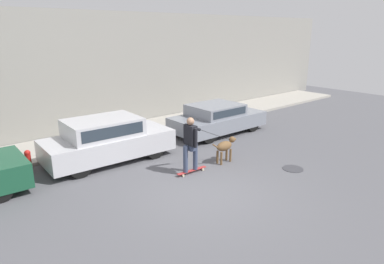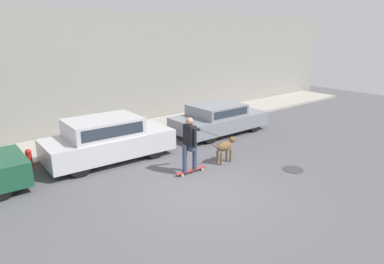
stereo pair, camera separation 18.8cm
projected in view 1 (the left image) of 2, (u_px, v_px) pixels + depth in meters
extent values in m
plane|color=#545459|center=(203.00, 192.00, 8.81)|extent=(36.00, 36.00, 0.00)
cube|color=gray|center=(81.00, 74.00, 13.38)|extent=(32.00, 0.30, 4.76)
cube|color=#A39E93|center=(101.00, 138.00, 13.05)|extent=(30.00, 2.37, 0.12)
cylinder|color=black|center=(133.00, 138.00, 12.18)|extent=(0.68, 0.22, 0.67)
cylinder|color=black|center=(155.00, 148.00, 11.08)|extent=(0.68, 0.22, 0.67)
cylinder|color=black|center=(62.00, 152.00, 10.72)|extent=(0.68, 0.22, 0.67)
cylinder|color=black|center=(80.00, 166.00, 9.61)|extent=(0.68, 0.22, 0.67)
cube|color=#BCBCC1|center=(109.00, 145.00, 10.84)|extent=(4.05, 1.85, 0.65)
cube|color=#BCBCC1|center=(103.00, 127.00, 10.58)|extent=(2.26, 1.62, 0.54)
cube|color=#28333D|center=(114.00, 132.00, 9.99)|extent=(1.94, 0.08, 0.34)
cylinder|color=black|center=(225.00, 117.00, 15.22)|extent=(0.65, 0.21, 0.65)
cylinder|color=black|center=(252.00, 124.00, 14.06)|extent=(0.65, 0.21, 0.65)
cylinder|color=black|center=(182.00, 126.00, 13.73)|extent=(0.65, 0.21, 0.65)
cylinder|color=black|center=(209.00, 135.00, 12.58)|extent=(0.65, 0.21, 0.65)
cube|color=gray|center=(218.00, 121.00, 13.86)|extent=(3.93, 1.84, 0.56)
cube|color=gray|center=(215.00, 110.00, 13.62)|extent=(2.00, 1.65, 0.43)
cube|color=#28333D|center=(230.00, 113.00, 13.01)|extent=(1.74, 0.03, 0.28)
cylinder|color=brown|center=(227.00, 154.00, 10.94)|extent=(0.07, 0.07, 0.42)
cylinder|color=brown|center=(230.00, 155.00, 10.83)|extent=(0.07, 0.07, 0.42)
cylinder|color=brown|center=(217.00, 157.00, 10.67)|extent=(0.07, 0.07, 0.42)
cylinder|color=brown|center=(221.00, 159.00, 10.55)|extent=(0.07, 0.07, 0.42)
ellipsoid|color=brown|center=(224.00, 146.00, 10.65)|extent=(0.62, 0.33, 0.30)
sphere|color=brown|center=(232.00, 140.00, 10.85)|extent=(0.20, 0.20, 0.20)
cylinder|color=brown|center=(234.00, 139.00, 10.91)|extent=(0.11, 0.09, 0.09)
cylinder|color=brown|center=(215.00, 146.00, 10.37)|extent=(0.25, 0.05, 0.19)
cylinder|color=beige|center=(200.00, 168.00, 10.27)|extent=(0.07, 0.03, 0.07)
cylinder|color=beige|center=(203.00, 169.00, 10.16)|extent=(0.07, 0.03, 0.07)
cylinder|color=beige|center=(180.00, 174.00, 9.84)|extent=(0.07, 0.03, 0.07)
cylinder|color=beige|center=(183.00, 176.00, 9.73)|extent=(0.07, 0.03, 0.07)
cube|color=#A82D2D|center=(192.00, 170.00, 9.99)|extent=(1.02, 0.16, 0.02)
cylinder|color=#38425B|center=(195.00, 156.00, 9.95)|extent=(0.14, 0.14, 0.80)
cylinder|color=#38425B|center=(186.00, 159.00, 9.74)|extent=(0.14, 0.14, 0.80)
cube|color=#38425B|center=(190.00, 147.00, 9.75)|extent=(0.18, 0.31, 0.16)
cube|color=black|center=(190.00, 135.00, 9.65)|extent=(0.21, 0.40, 0.58)
sphere|color=#997056|center=(190.00, 121.00, 9.53)|extent=(0.22, 0.22, 0.22)
cylinder|color=black|center=(196.00, 138.00, 9.48)|extent=(0.09, 0.09, 0.55)
cylinder|color=black|center=(193.00, 127.00, 9.92)|extent=(0.55, 0.16, 0.30)
cylinder|color=black|center=(217.00, 135.00, 10.47)|extent=(1.22, 0.19, 0.55)
cylinder|color=#38383D|center=(293.00, 169.00, 10.29)|extent=(0.62, 0.62, 0.01)
cylinder|color=red|center=(29.00, 163.00, 10.09)|extent=(0.17, 0.17, 0.52)
sphere|color=red|center=(27.00, 153.00, 10.00)|extent=(0.18, 0.18, 0.18)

